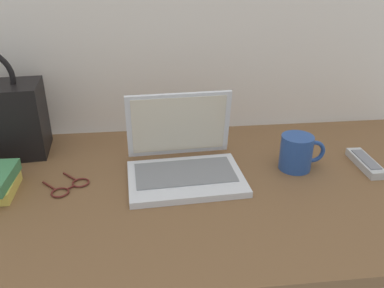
# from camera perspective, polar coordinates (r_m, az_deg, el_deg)

# --- Properties ---
(desk) EXTENTS (1.60, 0.76, 0.03)m
(desk) POSITION_cam_1_polar(r_m,az_deg,el_deg) (1.08, 0.81, -6.45)
(desk) COLOR brown
(desk) RESTS_ON ground
(laptop) EXTENTS (0.32, 0.27, 0.22)m
(laptop) POSITION_cam_1_polar(r_m,az_deg,el_deg) (1.10, -1.28, -2.18)
(laptop) COLOR silver
(laptop) RESTS_ON desk
(coffee_mug) EXTENTS (0.13, 0.09, 0.10)m
(coffee_mug) POSITION_cam_1_polar(r_m,az_deg,el_deg) (1.16, 14.98, -1.14)
(coffee_mug) COLOR #26478C
(coffee_mug) RESTS_ON desk
(remote_control_near) EXTENTS (0.05, 0.16, 0.02)m
(remote_control_near) POSITION_cam_1_polar(r_m,az_deg,el_deg) (1.26, 23.81, -2.51)
(remote_control_near) COLOR #B7B7B7
(remote_control_near) RESTS_ON desk
(eyeglasses) EXTENTS (0.14, 0.14, 0.01)m
(eyeglasses) POSITION_cam_1_polar(r_m,az_deg,el_deg) (1.10, -17.29, -5.95)
(eyeglasses) COLOR #591E19
(eyeglasses) RESTS_ON desk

